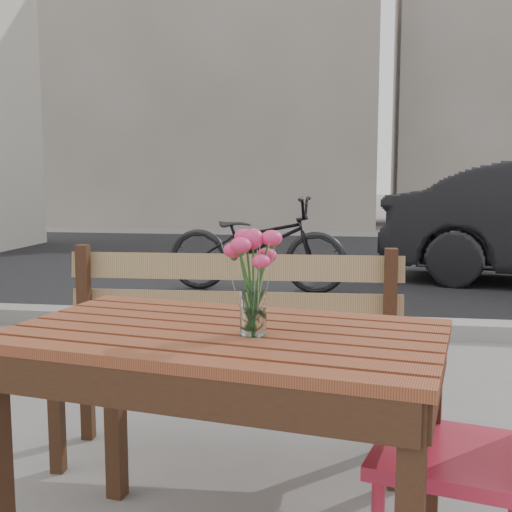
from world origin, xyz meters
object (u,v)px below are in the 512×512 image
Objects in this scene: main_vase at (253,269)px; bicycle at (256,244)px; main_table at (225,371)px; red_chair at (484,439)px.

bicycle is (-0.75, 4.84, -0.45)m from main_vase.
main_vase is at bearing -167.26° from bicycle.
main_table is 1.59× the size of red_chair.
bicycle is at bearing 108.09° from main_table.
red_chair is at bearing 1.07° from main_vase.
main_table is 0.75m from red_chair.
main_table is 4.84m from bicycle.
main_table is 4.53× the size of main_vase.
bicycle reaches higher than red_chair.
red_chair reaches higher than main_table.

